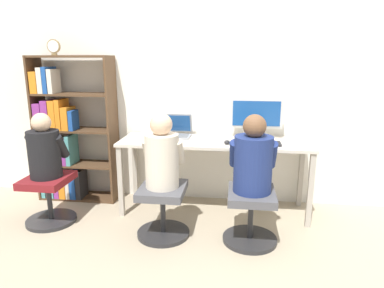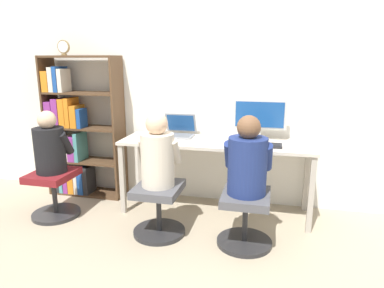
% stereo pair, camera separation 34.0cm
% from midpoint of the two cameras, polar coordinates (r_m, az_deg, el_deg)
% --- Properties ---
extents(ground_plane, '(14.00, 14.00, 0.00)m').
position_cam_midpoint_polar(ground_plane, '(3.51, 5.81, -13.07)').
color(ground_plane, tan).
extents(wall_back, '(10.00, 0.05, 2.60)m').
position_cam_midpoint_polar(wall_back, '(3.79, 7.64, 9.44)').
color(wall_back, white).
rests_on(wall_back, ground_plane).
extents(desk, '(1.95, 0.59, 0.77)m').
position_cam_midpoint_polar(desk, '(3.54, 6.72, -0.88)').
color(desk, beige).
rests_on(desk, ground_plane).
extents(desktop_monitor, '(0.54, 0.21, 0.42)m').
position_cam_midpoint_polar(desktop_monitor, '(3.61, 13.85, 4.09)').
color(desktop_monitor, beige).
rests_on(desktop_monitor, desk).
extents(laptop, '(0.34, 0.33, 0.24)m').
position_cam_midpoint_polar(laptop, '(3.72, 0.32, 2.07)').
color(laptop, gray).
rests_on(laptop, desk).
extents(keyboard, '(0.45, 0.17, 0.03)m').
position_cam_midpoint_polar(keyboard, '(3.40, 13.83, -0.13)').
color(keyboard, '#232326').
rests_on(keyboard, desk).
extents(computer_mouse_by_keyboard, '(0.06, 0.10, 0.04)m').
position_cam_midpoint_polar(computer_mouse_by_keyboard, '(3.38, 8.74, 0.14)').
color(computer_mouse_by_keyboard, black).
rests_on(computer_mouse_by_keyboard, desk).
extents(office_chair_left, '(0.48, 0.48, 0.48)m').
position_cam_midpoint_polar(office_chair_left, '(3.08, 12.07, -11.61)').
color(office_chair_left, '#262628').
rests_on(office_chair_left, ground_plane).
extents(office_chair_right, '(0.48, 0.48, 0.48)m').
position_cam_midpoint_polar(office_chair_right, '(3.19, -2.50, -10.36)').
color(office_chair_right, '#262628').
rests_on(office_chair_right, ground_plane).
extents(person_at_monitor, '(0.40, 0.34, 0.67)m').
position_cam_midpoint_polar(person_at_monitor, '(2.91, 12.55, -2.82)').
color(person_at_monitor, navy).
rests_on(person_at_monitor, office_chair_left).
extents(person_at_laptop, '(0.37, 0.32, 0.67)m').
position_cam_midpoint_polar(person_at_laptop, '(3.03, -2.58, -1.78)').
color(person_at_laptop, beige).
rests_on(person_at_laptop, office_chair_right).
extents(bookshelf, '(0.90, 0.31, 1.63)m').
position_cam_midpoint_polar(bookshelf, '(4.19, -16.90, 1.58)').
color(bookshelf, '#513823').
rests_on(bookshelf, ground_plane).
extents(desk_clock, '(0.14, 0.03, 0.16)m').
position_cam_midpoint_polar(desk_clock, '(4.04, -18.34, 15.07)').
color(desk_clock, olive).
rests_on(desk_clock, bookshelf).
extents(office_chair_side, '(0.48, 0.48, 0.48)m').
position_cam_midpoint_polar(office_chair_side, '(3.76, -19.63, -7.38)').
color(office_chair_side, '#262628').
rests_on(office_chair_side, ground_plane).
extents(person_near_shelf, '(0.37, 0.32, 0.63)m').
position_cam_midpoint_polar(person_near_shelf, '(3.62, -20.19, -0.38)').
color(person_near_shelf, black).
rests_on(person_near_shelf, office_chair_side).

